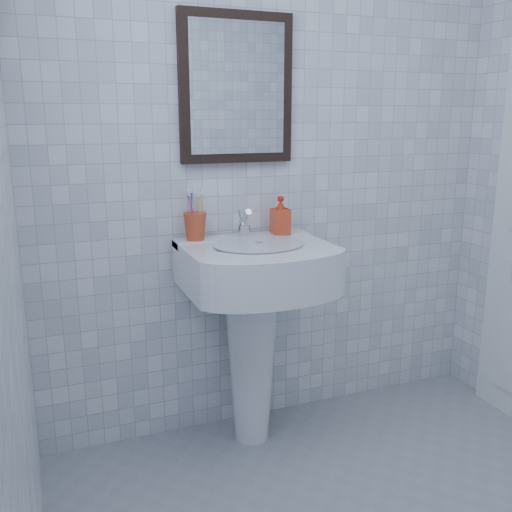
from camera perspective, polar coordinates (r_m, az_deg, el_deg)
name	(u,v)px	position (r m, az deg, el deg)	size (l,w,h in m)	color
wall_back	(275,159)	(2.60, 1.93, 9.70)	(2.20, 0.02, 2.50)	white
washbasin	(254,310)	(2.47, -0.25, -5.37)	(0.61, 0.44, 0.93)	white
faucet	(244,225)	(2.47, -1.20, 3.10)	(0.05, 0.11, 0.13)	silver
toothbrush_cup	(195,226)	(2.42, -6.11, 2.97)	(0.10, 0.10, 0.12)	#BE4322
soap_dispenser	(280,215)	(2.54, 2.45, 4.10)	(0.07, 0.08, 0.17)	red
wall_mirror	(237,88)	(2.51, -1.95, 16.40)	(0.50, 0.04, 0.62)	black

